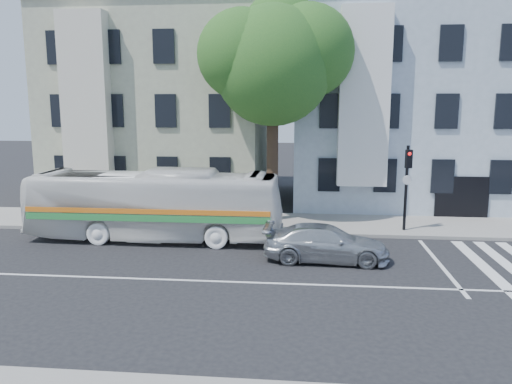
# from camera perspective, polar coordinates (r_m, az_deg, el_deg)

# --- Properties ---
(ground) EXTENTS (120.00, 120.00, 0.00)m
(ground) POSITION_cam_1_polar(r_m,az_deg,el_deg) (16.51, -0.11, -10.34)
(ground) COLOR black
(ground) RESTS_ON ground
(sidewalk_far) EXTENTS (80.00, 4.00, 0.15)m
(sidewalk_far) POSITION_cam_1_polar(r_m,az_deg,el_deg) (24.13, 1.77, -3.57)
(sidewalk_far) COLOR gray
(sidewalk_far) RESTS_ON ground
(building_left) EXTENTS (12.00, 10.00, 11.00)m
(building_left) POSITION_cam_1_polar(r_m,az_deg,el_deg) (31.58, -10.26, 9.42)
(building_left) COLOR #9D9E84
(building_left) RESTS_ON ground
(building_right) EXTENTS (12.00, 10.00, 11.00)m
(building_right) POSITION_cam_1_polar(r_m,az_deg,el_deg) (30.89, 15.97, 9.19)
(building_right) COLOR #9AA8B7
(building_right) RESTS_ON ground
(street_tree) EXTENTS (7.30, 5.90, 11.10)m
(street_tree) POSITION_cam_1_polar(r_m,az_deg,el_deg) (24.27, 2.13, 14.95)
(street_tree) COLOR #2D2116
(street_tree) RESTS_ON ground
(bus) EXTENTS (2.68, 10.86, 3.02)m
(bus) POSITION_cam_1_polar(r_m,az_deg,el_deg) (21.68, -11.47, -1.45)
(bus) COLOR white
(bus) RESTS_ON ground
(sedan) EXTENTS (2.04, 4.67, 1.34)m
(sedan) POSITION_cam_1_polar(r_m,az_deg,el_deg) (18.72, 7.99, -5.81)
(sedan) COLOR silver
(sedan) RESTS_ON ground
(hedge) EXTENTS (8.52, 2.26, 0.70)m
(hedge) POSITION_cam_1_polar(r_m,az_deg,el_deg) (23.66, -10.01, -2.94)
(hedge) COLOR #29551B
(hedge) RESTS_ON sidewalk_far
(traffic_signal) EXTENTS (0.40, 0.52, 3.96)m
(traffic_signal) POSITION_cam_1_polar(r_m,az_deg,el_deg) (22.95, 16.88, 1.60)
(traffic_signal) COLOR black
(traffic_signal) RESTS_ON ground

